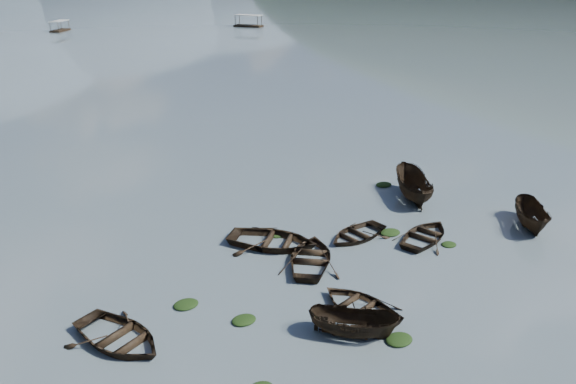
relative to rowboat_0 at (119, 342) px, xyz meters
name	(u,v)px	position (x,y,z in m)	size (l,w,h in m)	color
ground_plane	(419,334)	(11.34, -5.26, 0.00)	(2400.00, 2400.00, 0.00)	#515F66
rowboat_0	(119,342)	(0.00, 0.00, 0.00)	(3.22, 4.51, 0.93)	black
rowboat_1	(311,262)	(10.29, 2.06, 0.00)	(3.20, 4.48, 0.93)	black
rowboat_2	(353,335)	(8.82, -4.03, 0.00)	(1.43, 3.80, 1.47)	black
rowboat_3	(360,310)	(10.11, -2.65, 0.00)	(2.84, 3.97, 0.82)	black
rowboat_4	(425,239)	(17.26, 1.37, 0.00)	(2.90, 4.06, 0.84)	black
rowboat_5	(530,226)	(23.77, -0.24, 0.00)	(1.59, 4.23, 1.63)	black
rowboat_6	(273,246)	(9.28, 4.60, 0.00)	(3.56, 4.99, 1.03)	black
rowboat_7	(357,237)	(13.94, 3.31, 0.00)	(2.76, 3.87, 0.80)	black
rowboat_8	(412,198)	(20.24, 6.27, 0.00)	(1.89, 5.03, 1.94)	black
weed_clump_1	(244,321)	(5.14, -1.04, 0.00)	(1.09, 0.87, 0.24)	black
weed_clump_2	(399,341)	(10.30, -5.24, 0.00)	(1.18, 0.95, 0.26)	black
weed_clump_3	(449,245)	(17.92, 0.19, 0.00)	(0.86, 0.73, 0.19)	black
weed_clump_4	(390,234)	(15.90, 2.81, 0.00)	(1.22, 0.97, 0.25)	black
weed_clump_5	(186,306)	(3.27, 1.27, 0.00)	(1.15, 0.93, 0.24)	black
weed_clump_6	(278,235)	(10.08, 5.60, 0.00)	(0.98, 0.82, 0.21)	black
weed_clump_7	(384,186)	(19.95, 8.92, 0.00)	(1.14, 0.91, 0.25)	black
pontoon_centre	(60,31)	(11.08, 110.82, 0.00)	(2.21, 5.30, 2.03)	black
pontoon_right	(249,27)	(49.67, 99.94, 0.00)	(2.66, 6.38, 2.45)	black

